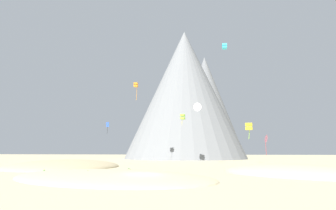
% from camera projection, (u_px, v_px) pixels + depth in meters
% --- Properties ---
extents(ground_plane, '(400.00, 400.00, 0.00)m').
position_uv_depth(ground_plane, '(143.00, 182.00, 30.24)').
color(ground_plane, beige).
extents(dune_foreground_left, '(20.59, 26.86, 2.99)m').
position_uv_depth(dune_foreground_left, '(65.00, 167.00, 56.30)').
color(dune_foreground_left, '#C6B284').
rests_on(dune_foreground_left, ground_plane).
extents(dune_foreground_right, '(24.56, 24.03, 2.88)m').
position_uv_depth(dune_foreground_right, '(296.00, 175.00, 38.74)').
color(dune_foreground_right, '#CCBA8E').
rests_on(dune_foreground_right, ground_plane).
extents(dune_midground, '(31.78, 27.43, 1.78)m').
position_uv_depth(dune_midground, '(110.00, 178.00, 34.32)').
color(dune_midground, beige).
rests_on(dune_midground, ground_plane).
extents(bush_scatter_east, '(1.60, 1.60, 0.46)m').
position_uv_depth(bush_scatter_east, '(129.00, 169.00, 46.61)').
color(bush_scatter_east, '#668C4C').
rests_on(bush_scatter_east, ground_plane).
extents(bush_near_left, '(2.53, 2.53, 0.94)m').
position_uv_depth(bush_near_left, '(88.00, 174.00, 34.41)').
color(bush_near_left, '#477238').
rests_on(bush_near_left, ground_plane).
extents(bush_near_right, '(1.55, 1.55, 0.69)m').
position_uv_depth(bush_near_right, '(44.00, 172.00, 39.83)').
color(bush_near_right, '#568442').
rests_on(bush_near_right, ground_plane).
extents(bush_mid_center, '(2.10, 2.10, 0.92)m').
position_uv_depth(bush_mid_center, '(63.00, 166.00, 52.02)').
color(bush_mid_center, '#568442').
rests_on(bush_mid_center, ground_plane).
extents(rock_massif, '(63.66, 63.66, 53.75)m').
position_uv_depth(rock_massif, '(190.00, 97.00, 121.75)').
color(rock_massif, slate).
rests_on(rock_massif, ground_plane).
extents(kite_blue_low, '(0.96, 0.41, 3.61)m').
position_uv_depth(kite_blue_low, '(108.00, 125.00, 90.00)').
color(kite_blue_low, blue).
extents(kite_orange_mid, '(1.08, 1.08, 4.97)m').
position_uv_depth(kite_orange_mid, '(136.00, 85.00, 80.41)').
color(kite_orange_mid, orange).
extents(kite_yellow_low, '(1.33, 1.34, 2.72)m').
position_uv_depth(kite_yellow_low, '(249.00, 127.00, 49.80)').
color(kite_yellow_low, yellow).
extents(kite_pink_low, '(1.69, 2.36, 6.01)m').
position_uv_depth(kite_pink_low, '(266.00, 139.00, 85.54)').
color(kite_pink_low, pink).
extents(kite_white_low, '(2.15, 1.29, 2.09)m').
position_uv_depth(kite_white_low, '(198.00, 107.00, 71.56)').
color(kite_white_low, white).
extents(kite_cyan_mid, '(0.98, 1.04, 1.09)m').
position_uv_depth(kite_cyan_mid, '(224.00, 46.00, 60.44)').
color(kite_cyan_mid, '#33BCDB').
extents(kite_lime_low, '(1.40, 1.43, 3.05)m').
position_uv_depth(kite_lime_low, '(183.00, 117.00, 83.70)').
color(kite_lime_low, '#8CD133').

